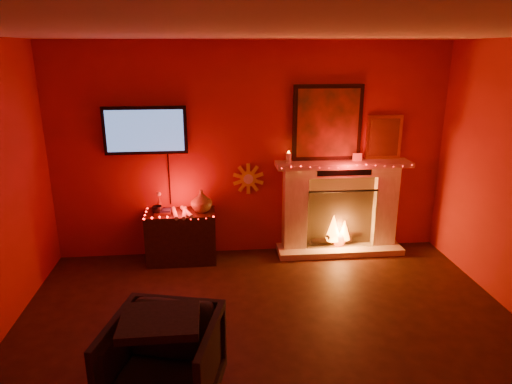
# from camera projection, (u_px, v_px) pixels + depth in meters

# --- Properties ---
(room) EXTENTS (5.00, 5.00, 5.00)m
(room) POSITION_uv_depth(u_px,v_px,m) (283.00, 222.00, 3.39)
(room) COLOR black
(room) RESTS_ON ground
(floor) EXTENTS (5.00, 5.00, 0.00)m
(floor) POSITION_uv_depth(u_px,v_px,m) (280.00, 374.00, 3.79)
(floor) COLOR black
(floor) RESTS_ON ground
(fireplace) EXTENTS (1.72, 0.40, 2.18)m
(fireplace) POSITION_uv_depth(u_px,v_px,m) (340.00, 199.00, 5.95)
(fireplace) COLOR #F3E4CD
(fireplace) RESTS_ON floor
(tv) EXTENTS (1.00, 0.07, 1.24)m
(tv) POSITION_uv_depth(u_px,v_px,m) (145.00, 131.00, 5.51)
(tv) COLOR black
(tv) RESTS_ON room
(sunburst_clock) EXTENTS (0.40, 0.03, 0.40)m
(sunburst_clock) POSITION_uv_depth(u_px,v_px,m) (248.00, 179.00, 5.84)
(sunburst_clock) COLOR gold
(sunburst_clock) RESTS_ON room
(console_table) EXTENTS (0.86, 0.51, 0.93)m
(console_table) POSITION_uv_depth(u_px,v_px,m) (182.00, 233.00, 5.74)
(console_table) COLOR black
(console_table) RESTS_ON floor
(armchair) EXTENTS (0.95, 0.97, 0.73)m
(armchair) POSITION_uv_depth(u_px,v_px,m) (164.00, 364.00, 3.36)
(armchair) COLOR black
(armchair) RESTS_ON floor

